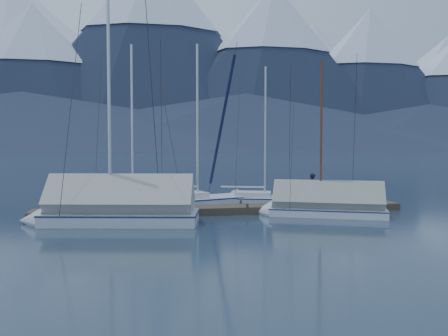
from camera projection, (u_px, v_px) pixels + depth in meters
The scene contains 10 objects.
ground at pixel (232, 219), 21.15m from camera, with size 1000.00×1000.00×0.00m, color #162433.
mountain_range at pixel (143, 75), 382.09m from camera, with size 877.00×584.00×150.50m.
dock at pixel (224, 211), 23.10m from camera, with size 18.00×1.50×0.54m.
mooring_posts at pixel (214, 206), 23.00m from camera, with size 15.12×1.52×0.35m.
sailboat_open_left at pixel (143, 206), 24.52m from camera, with size 7.12×3.01×9.26m.
sailboat_open_mid at pixel (206, 202), 25.99m from camera, with size 7.49×4.40×9.57m.
sailboat_open_right at pixel (273, 201), 26.49m from camera, with size 6.60×3.63×8.41m.
sailboat_covered_near at pixel (318, 207), 22.29m from camera, with size 6.40×4.18×8.02m.
sailboat_covered_far at pixel (107, 212), 19.98m from camera, with size 7.86×3.79×10.61m.
person at pixel (313, 188), 24.10m from camera, with size 0.56×0.37×1.53m, color black.
Camera 1 is at (-4.35, -20.55, 3.40)m, focal length 38.00 mm.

